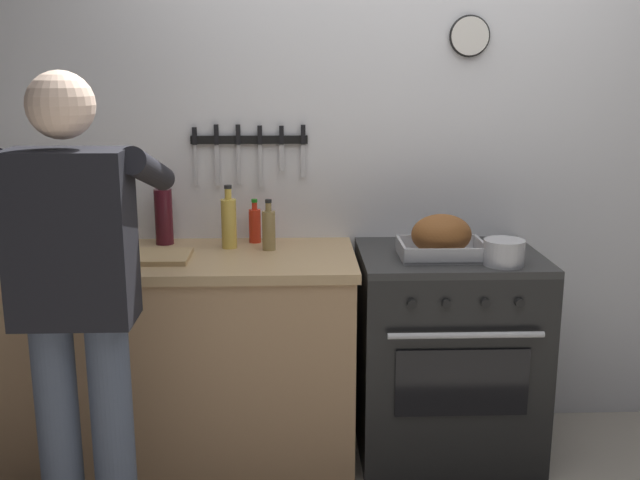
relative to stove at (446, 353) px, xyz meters
name	(u,v)px	position (x,y,z in m)	size (l,w,h in m)	color
wall_back	(390,149)	(-0.22, 0.36, 0.85)	(6.00, 0.13, 2.60)	silver
counter_block	(116,355)	(-1.43, 0.00, 0.01)	(2.03, 0.65, 0.90)	tan
stove	(446,353)	(0.00, 0.00, 0.00)	(0.76, 0.67, 0.90)	black
person_cook	(77,292)	(-1.37, -0.68, 0.50)	(0.51, 0.63, 1.66)	#4C566B
roasting_pan	(441,238)	(-0.05, -0.07, 0.53)	(0.35, 0.26, 0.18)	#B7B7BC
saucepan	(504,252)	(0.17, -0.20, 0.50)	(0.16, 0.16, 0.10)	#B7B7BC
cutting_board	(146,257)	(-1.27, -0.06, 0.46)	(0.36, 0.24, 0.02)	tan
bottle_hot_sauce	(255,225)	(-0.84, 0.23, 0.53)	(0.05, 0.05, 0.20)	red
bottle_olive_oil	(106,219)	(-1.49, 0.21, 0.57)	(0.06, 0.06, 0.28)	#385623
bottle_vinegar	(269,229)	(-0.77, 0.09, 0.54)	(0.06, 0.06, 0.22)	#997F4C
bottle_wine_red	(164,215)	(-1.23, 0.21, 0.58)	(0.08, 0.08, 0.31)	#47141E
bottle_soy_sauce	(88,234)	(-1.53, 0.08, 0.53)	(0.06, 0.06, 0.19)	black
bottle_cooking_oil	(229,222)	(-0.94, 0.13, 0.56)	(0.07, 0.07, 0.27)	gold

